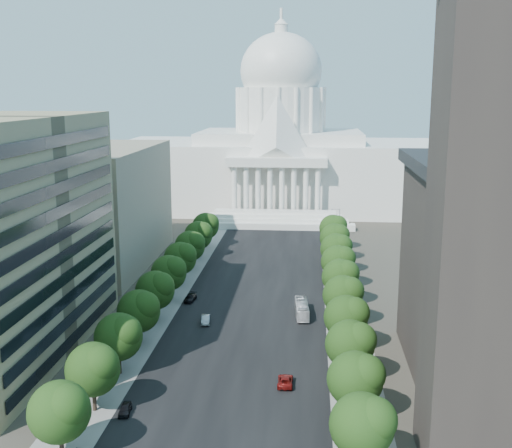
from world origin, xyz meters
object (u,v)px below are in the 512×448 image
(car_silver, at_px, (206,320))
(city_bus, at_px, (302,309))
(car_red, at_px, (285,381))
(car_dark_a, at_px, (125,409))
(car_dark_b, at_px, (190,298))

(car_silver, relative_size, city_bus, 0.44)
(car_silver, bearing_deg, car_red, -63.69)
(car_dark_a, xyz_separation_m, city_bus, (23.81, 41.67, 0.77))
(car_dark_b, bearing_deg, city_bus, -10.48)
(car_red, xyz_separation_m, car_dark_b, (-21.80, 37.92, 0.01))
(car_dark_b, bearing_deg, car_dark_a, -84.22)
(car_dark_a, relative_size, city_bus, 0.37)
(car_red, bearing_deg, car_silver, -57.01)
(car_red, height_order, car_dark_b, car_dark_b)
(city_bus, bearing_deg, car_silver, -166.53)
(car_dark_a, distance_m, city_bus, 48.00)
(car_silver, xyz_separation_m, car_red, (16.39, -25.17, -0.05))
(city_bus, bearing_deg, car_dark_a, -123.81)
(car_dark_a, bearing_deg, car_silver, 75.60)
(car_dark_a, xyz_separation_m, car_dark_b, (0.00, 48.61, 0.05))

